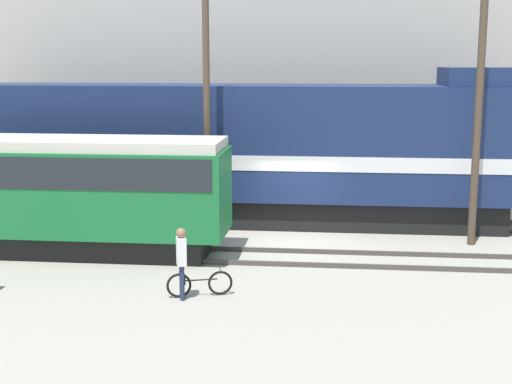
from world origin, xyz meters
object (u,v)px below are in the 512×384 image
object	(u,v)px
person	(181,256)
bicycle	(200,284)
utility_pole_left	(207,99)
utility_pole_center	(478,114)
freight_locomotive	(236,151)
streetcar	(66,188)

from	to	relation	value
person	bicycle	bearing A→B (deg)	35.08
person	utility_pole_left	xyz separation A→B (m)	(-0.42, 6.11, 3.44)
utility_pole_left	utility_pole_center	size ratio (longest dim) A/B	1.10
bicycle	utility_pole_center	bearing A→B (deg)	37.57
freight_locomotive	bicycle	distance (m)	8.49
bicycle	utility_pole_center	distance (m)	10.30
person	utility_pole_center	size ratio (longest dim) A/B	0.22
streetcar	utility_pole_left	world-z (taller)	utility_pole_left
freight_locomotive	utility_pole_left	world-z (taller)	utility_pole_left
utility_pole_center	person	bearing A→B (deg)	-142.55
freight_locomotive	utility_pole_left	distance (m)	3.13
bicycle	person	bearing A→B (deg)	-144.92
utility_pole_center	streetcar	bearing A→B (deg)	-169.15
freight_locomotive	utility_pole_center	size ratio (longest dim) A/B	2.48
person	utility_pole_left	distance (m)	7.02
freight_locomotive	utility_pole_left	xyz separation A→B (m)	(-0.62, -2.35, 1.97)
streetcar	bicycle	size ratio (longest dim) A/B	6.07
freight_locomotive	streetcar	bearing A→B (deg)	-133.62
bicycle	utility_pole_left	xyz separation A→B (m)	(-0.80, 5.84, 4.21)
freight_locomotive	utility_pole_center	xyz separation A→B (m)	(7.78, -2.35, 1.54)
utility_pole_left	freight_locomotive	bearing A→B (deg)	75.21
utility_pole_left	utility_pole_center	bearing A→B (deg)	0.00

